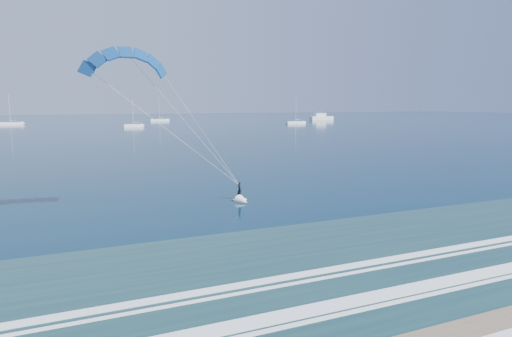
{
  "coord_description": "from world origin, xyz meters",
  "views": [
    {
      "loc": [
        -15.26,
        -11.46,
        9.38
      ],
      "look_at": [
        1.0,
        24.77,
        3.77
      ],
      "focal_mm": 32.0,
      "sensor_mm": 36.0,
      "label": 1
    }
  ],
  "objects_px": {
    "kitesurfer_rig": "(190,127)",
    "sailboat_2": "(10,123)",
    "sailboat_4": "(159,120)",
    "motor_yacht": "(321,117)",
    "sailboat_3": "(133,125)",
    "sailboat_5": "(296,122)"
  },
  "relations": [
    {
      "from": "kitesurfer_rig",
      "to": "sailboat_5",
      "type": "bearing_deg",
      "value": 58.08
    },
    {
      "from": "kitesurfer_rig",
      "to": "motor_yacht",
      "type": "bearing_deg",
      "value": 55.12
    },
    {
      "from": "sailboat_2",
      "to": "sailboat_3",
      "type": "bearing_deg",
      "value": -43.09
    },
    {
      "from": "sailboat_4",
      "to": "sailboat_5",
      "type": "xyz_separation_m",
      "value": [
        52.93,
        -60.38,
        -0.0
      ]
    },
    {
      "from": "sailboat_3",
      "to": "motor_yacht",
      "type": "bearing_deg",
      "value": 19.59
    },
    {
      "from": "sailboat_2",
      "to": "sailboat_5",
      "type": "height_order",
      "value": "sailboat_2"
    },
    {
      "from": "kitesurfer_rig",
      "to": "sailboat_5",
      "type": "height_order",
      "value": "kitesurfer_rig"
    },
    {
      "from": "motor_yacht",
      "to": "sailboat_3",
      "type": "bearing_deg",
      "value": -160.41
    },
    {
      "from": "sailboat_4",
      "to": "sailboat_3",
      "type": "bearing_deg",
      "value": -111.5
    },
    {
      "from": "motor_yacht",
      "to": "sailboat_5",
      "type": "height_order",
      "value": "sailboat_5"
    },
    {
      "from": "sailboat_2",
      "to": "sailboat_4",
      "type": "xyz_separation_m",
      "value": [
        72.28,
        16.67,
        -0.0
      ]
    },
    {
      "from": "kitesurfer_rig",
      "to": "sailboat_5",
      "type": "relative_size",
      "value": 1.25
    },
    {
      "from": "motor_yacht",
      "to": "sailboat_5",
      "type": "relative_size",
      "value": 1.12
    },
    {
      "from": "sailboat_3",
      "to": "sailboat_5",
      "type": "bearing_deg",
      "value": 0.9
    },
    {
      "from": "sailboat_3",
      "to": "sailboat_4",
      "type": "bearing_deg",
      "value": 68.5
    },
    {
      "from": "motor_yacht",
      "to": "sailboat_3",
      "type": "relative_size",
      "value": 1.34
    },
    {
      "from": "sailboat_2",
      "to": "sailboat_5",
      "type": "relative_size",
      "value": 1.07
    },
    {
      "from": "sailboat_3",
      "to": "sailboat_2",
      "type": "bearing_deg",
      "value": 136.91
    },
    {
      "from": "sailboat_2",
      "to": "sailboat_4",
      "type": "relative_size",
      "value": 1.02
    },
    {
      "from": "sailboat_2",
      "to": "motor_yacht",
      "type": "bearing_deg",
      "value": -1.14
    },
    {
      "from": "kitesurfer_rig",
      "to": "sailboat_2",
      "type": "bearing_deg",
      "value": 97.9
    },
    {
      "from": "kitesurfer_rig",
      "to": "sailboat_2",
      "type": "relative_size",
      "value": 1.16
    }
  ]
}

